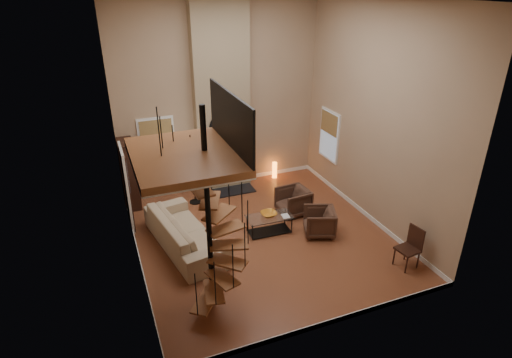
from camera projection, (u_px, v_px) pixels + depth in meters
name	position (u px, v px, depth m)	size (l,w,h in m)	color
ground	(262.00, 236.00, 10.61)	(6.00, 6.50, 0.01)	#9A5431
back_wall	(220.00, 97.00, 12.14)	(6.00, 0.02, 5.50)	tan
front_wall	(341.00, 195.00, 6.69)	(6.00, 0.02, 5.50)	tan
left_wall	(123.00, 150.00, 8.42)	(0.02, 6.50, 5.50)	tan
right_wall	(375.00, 117.00, 10.41)	(0.02, 6.50, 5.50)	tan
baseboard_back	(223.00, 181.00, 13.30)	(6.00, 0.02, 0.12)	white
baseboard_front	(328.00, 323.00, 7.86)	(6.00, 0.02, 0.12)	white
baseboard_left	(140.00, 260.00, 9.59)	(0.02, 6.50, 0.12)	white
baseboard_right	(363.00, 212.00, 11.57)	(0.02, 6.50, 0.12)	white
chimney_breast	(222.00, 98.00, 11.98)	(1.60, 0.38, 5.50)	#968262
hearth	(230.00, 191.00, 12.75)	(1.50, 0.60, 0.04)	black
firebox	(226.00, 172.00, 12.77)	(0.95, 0.02, 0.72)	black
mantel	(226.00, 154.00, 12.44)	(1.70, 0.18, 0.06)	white
mirror_frame	(225.00, 128.00, 12.14)	(0.94, 0.94, 0.10)	black
mirror_disc	(225.00, 128.00, 12.15)	(0.80, 0.80, 0.01)	white
vase_left	(208.00, 151.00, 12.22)	(0.24, 0.24, 0.25)	black
vase_right	(245.00, 147.00, 12.61)	(0.20, 0.20, 0.21)	#174951
window_back	(157.00, 143.00, 11.98)	(1.02, 0.06, 1.52)	white
window_right	(329.00, 135.00, 12.56)	(0.06, 1.02, 1.52)	white
entry_door	(127.00, 188.00, 10.68)	(0.10, 1.05, 2.16)	white
loft	(190.00, 152.00, 7.02)	(1.70, 2.20, 1.09)	#985B32
spiral_stair	(209.00, 224.00, 7.74)	(1.47, 1.47, 4.06)	black
hutch	(129.00, 174.00, 11.65)	(0.41, 0.87, 1.94)	#321910
sofa	(184.00, 231.00, 10.06)	(2.82, 1.10, 0.82)	tan
armchair_near	(296.00, 201.00, 11.52)	(0.78, 0.80, 0.73)	#492E21
armchair_far	(322.00, 222.00, 10.53)	(0.73, 0.76, 0.69)	#492E21
coffee_table	(269.00, 222.00, 10.64)	(1.17, 0.62, 0.44)	silver
bowl	(269.00, 214.00, 10.59)	(0.40, 0.40, 0.10)	orange
book	(285.00, 216.00, 10.55)	(0.18, 0.25, 0.02)	gray
floor_lamp	(192.00, 157.00, 11.56)	(0.37, 0.37, 1.70)	black
accent_lamp	(275.00, 170.00, 13.58)	(0.15, 0.15, 0.54)	orange
side_chair	(411.00, 245.00, 9.31)	(0.50, 0.49, 0.95)	#321910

